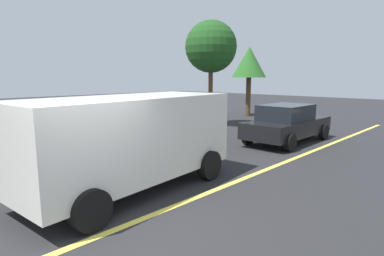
{
  "coord_description": "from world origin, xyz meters",
  "views": [
    {
      "loc": [
        -2.58,
        -4.49,
        2.63
      ],
      "look_at": [
        3.05,
        0.98,
        1.35
      ],
      "focal_mm": 29.16,
      "sensor_mm": 36.0,
      "label": 1
    }
  ],
  "objects_px": {
    "car_black_crossing": "(287,123)",
    "tree_right_verge": "(211,47)",
    "white_van": "(129,137)",
    "tree_left_verge": "(249,63)"
  },
  "relations": [
    {
      "from": "white_van",
      "to": "car_black_crossing",
      "type": "height_order",
      "value": "white_van"
    },
    {
      "from": "white_van",
      "to": "tree_left_verge",
      "type": "distance_m",
      "value": 15.31
    },
    {
      "from": "tree_right_verge",
      "to": "white_van",
      "type": "bearing_deg",
      "value": -149.81
    },
    {
      "from": "car_black_crossing",
      "to": "tree_right_verge",
      "type": "xyz_separation_m",
      "value": [
        1.07,
        5.06,
        3.41
      ]
    },
    {
      "from": "white_van",
      "to": "tree_right_verge",
      "type": "xyz_separation_m",
      "value": [
        8.73,
        5.08,
        2.93
      ]
    },
    {
      "from": "car_black_crossing",
      "to": "tree_left_verge",
      "type": "distance_m",
      "value": 9.13
    },
    {
      "from": "car_black_crossing",
      "to": "tree_left_verge",
      "type": "xyz_separation_m",
      "value": [
        6.19,
        6.1,
        2.78
      ]
    },
    {
      "from": "white_van",
      "to": "tree_left_verge",
      "type": "bearing_deg",
      "value": 23.82
    },
    {
      "from": "car_black_crossing",
      "to": "tree_right_verge",
      "type": "relative_size",
      "value": 0.81
    },
    {
      "from": "car_black_crossing",
      "to": "tree_right_verge",
      "type": "bearing_deg",
      "value": 78.03
    }
  ]
}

